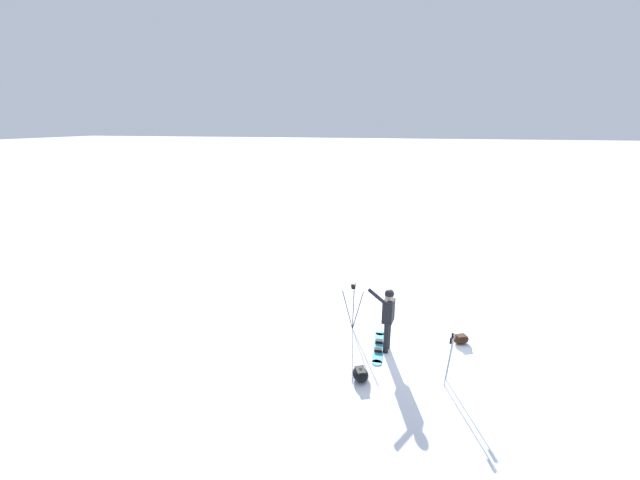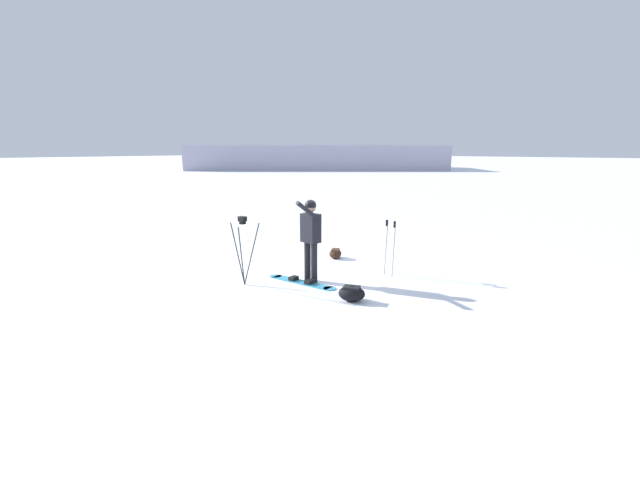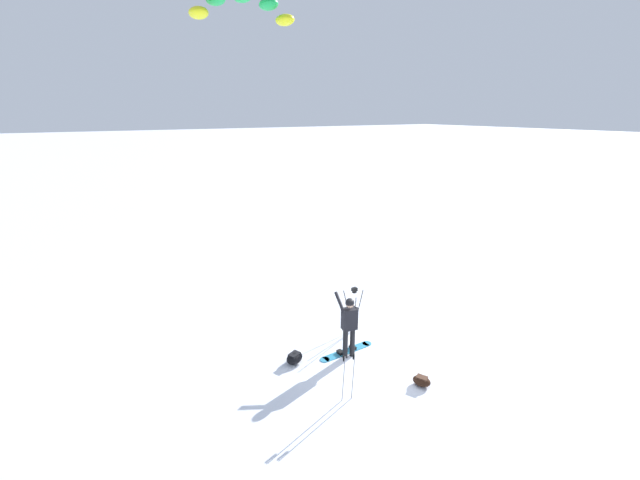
{
  "view_description": "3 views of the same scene",
  "coord_description": "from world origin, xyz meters",
  "views": [
    {
      "loc": [
        -0.11,
        -10.29,
        5.92
      ],
      "look_at": [
        -2.49,
        -0.58,
        2.93
      ],
      "focal_mm": 22.09,
      "sensor_mm": 36.0,
      "label": 1
    },
    {
      "loc": [
        -7.75,
        -6.88,
        2.84
      ],
      "look_at": [
        -0.39,
        -0.86,
        0.9
      ],
      "focal_mm": 25.26,
      "sensor_mm": 36.0,
      "label": 2
    },
    {
      "loc": [
        7.58,
        -6.57,
        6.59
      ],
      "look_at": [
        -2.45,
        -0.58,
        2.89
      ],
      "focal_mm": 23.03,
      "sensor_mm": 36.0,
      "label": 3
    }
  ],
  "objects": [
    {
      "name": "snowboard",
      "position": [
        -0.81,
        -0.68,
        0.02
      ],
      "size": [
        0.33,
        1.77,
        0.1
      ],
      "color": "teal",
      "rests_on": "ground_plane"
    },
    {
      "name": "snowboarder",
      "position": [
        -0.6,
        -0.76,
        1.1
      ],
      "size": [
        0.72,
        0.47,
        1.81
      ],
      "color": "black",
      "rests_on": "ground_plane"
    },
    {
      "name": "ground_plane",
      "position": [
        0.0,
        0.0,
        0.0
      ],
      "size": [
        300.0,
        300.0,
        0.0
      ],
      "primitive_type": "plane",
      "color": "white"
    },
    {
      "name": "distant_ridge",
      "position": [
        41.0,
        33.55,
        1.6
      ],
      "size": [
        31.4,
        34.27,
        3.2
      ],
      "color": "#A29FB4",
      "rests_on": "ground_plane"
    },
    {
      "name": "gear_bag_large",
      "position": [
        -1.09,
        -2.21,
        0.16
      ],
      "size": [
        0.54,
        0.61,
        0.3
      ],
      "color": "black",
      "rests_on": "ground_plane"
    },
    {
      "name": "camera_tripod",
      "position": [
        -1.67,
        0.17,
        1.04
      ],
      "size": [
        0.64,
        0.58,
        1.46
      ],
      "color": "#262628",
      "rests_on": "ground_plane"
    },
    {
      "name": "ski_poles",
      "position": [
        0.92,
        -1.83,
        0.82
      ],
      "size": [
        0.17,
        0.28,
        1.25
      ],
      "color": "gray",
      "rests_on": "ground_plane"
    },
    {
      "name": "gear_bag_small",
      "position": [
        1.4,
        0.09,
        0.13
      ],
      "size": [
        0.54,
        0.49,
        0.25
      ],
      "color": "black",
      "rests_on": "ground_plane"
    }
  ]
}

